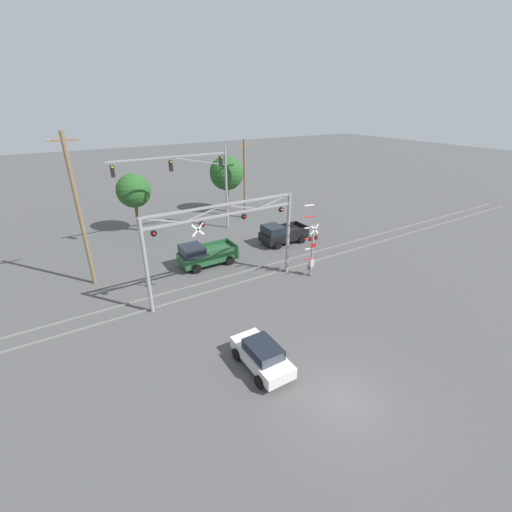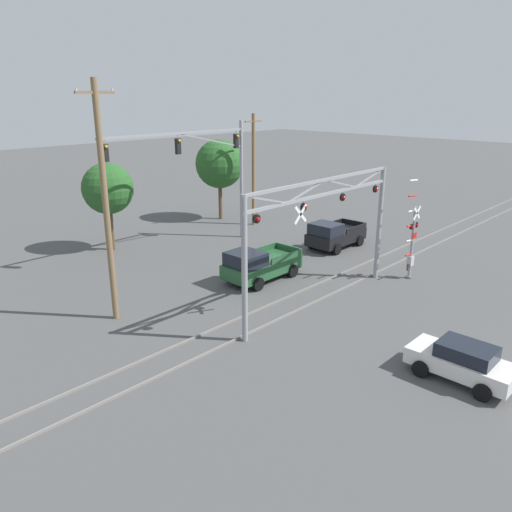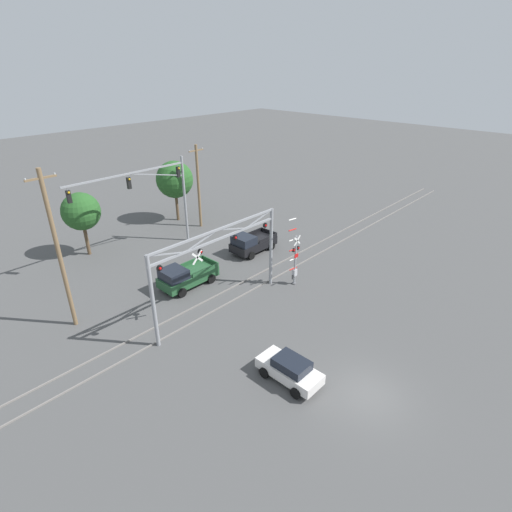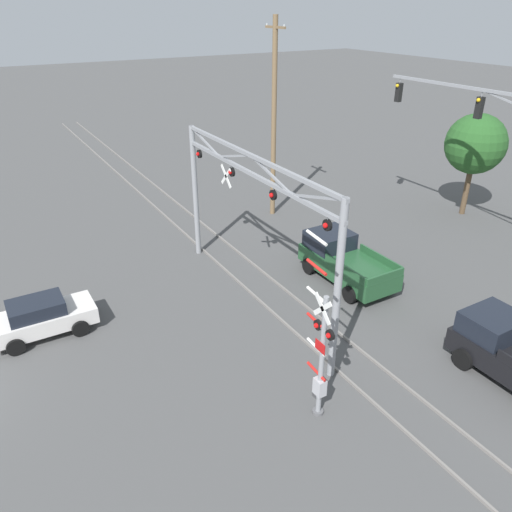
% 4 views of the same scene
% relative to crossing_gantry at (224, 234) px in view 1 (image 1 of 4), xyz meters
% --- Properties ---
extents(ground_plane, '(200.00, 200.00, 0.00)m').
position_rel_crossing_gantry_xyz_m(ground_plane, '(0.01, -11.87, -4.33)').
color(ground_plane, '#4C4C4C').
extents(rail_track_near, '(80.00, 0.08, 0.10)m').
position_rel_crossing_gantry_xyz_m(rail_track_near, '(0.01, 0.28, -4.28)').
color(rail_track_near, gray).
rests_on(rail_track_near, ground_plane).
extents(rail_track_far, '(80.00, 0.08, 0.10)m').
position_rel_crossing_gantry_xyz_m(rail_track_far, '(0.01, 1.72, -4.28)').
color(rail_track_far, gray).
rests_on(rail_track_far, ground_plane).
extents(crossing_gantry, '(11.04, 0.28, 6.41)m').
position_rel_crossing_gantry_xyz_m(crossing_gantry, '(0.00, 0.00, 0.00)').
color(crossing_gantry, gray).
rests_on(crossing_gantry, ground_plane).
extents(crossing_signal_mast, '(1.46, 0.35, 5.85)m').
position_rel_crossing_gantry_xyz_m(crossing_signal_mast, '(6.59, -1.47, -2.19)').
color(crossing_signal_mast, gray).
rests_on(crossing_signal_mast, ground_plane).
extents(traffic_signal_span, '(11.32, 0.39, 8.44)m').
position_rel_crossing_gantry_xyz_m(traffic_signal_span, '(3.46, 11.79, 1.51)').
color(traffic_signal_span, gray).
rests_on(traffic_signal_span, ground_plane).
extents(pickup_truck_lead, '(4.76, 2.35, 1.92)m').
position_rel_crossing_gantry_xyz_m(pickup_truck_lead, '(0.40, 4.61, -3.40)').
color(pickup_truck_lead, '#23512D').
rests_on(pickup_truck_lead, ground_plane).
extents(pickup_truck_following, '(4.50, 2.35, 1.92)m').
position_rel_crossing_gantry_xyz_m(pickup_truck_following, '(8.60, 5.19, -3.40)').
color(pickup_truck_following, black).
rests_on(pickup_truck_following, ground_plane).
extents(sedan_waiting, '(1.89, 3.80, 1.47)m').
position_rel_crossing_gantry_xyz_m(sedan_waiting, '(-2.04, -8.01, -3.58)').
color(sedan_waiting, silver).
rests_on(sedan_waiting, ground_plane).
extents(utility_pole_left, '(1.80, 0.28, 10.85)m').
position_rel_crossing_gantry_xyz_m(utility_pole_left, '(-7.99, 6.08, 1.24)').
color(utility_pole_left, brown).
rests_on(utility_pole_left, ground_plane).
extents(utility_pole_right, '(1.80, 0.28, 8.78)m').
position_rel_crossing_gantry_xyz_m(utility_pole_right, '(9.51, 13.76, 0.20)').
color(utility_pole_right, brown).
rests_on(utility_pole_right, ground_plane).
extents(background_tree_beyond_span, '(3.39, 3.39, 5.93)m').
position_rel_crossing_gantry_xyz_m(background_tree_beyond_span, '(-2.16, 15.94, -0.13)').
color(background_tree_beyond_span, brown).
rests_on(background_tree_beyond_span, ground_plane).
extents(background_tree_far_left_verge, '(4.01, 4.01, 6.67)m').
position_rel_crossing_gantry_xyz_m(background_tree_far_left_verge, '(8.97, 17.13, 0.32)').
color(background_tree_far_left_verge, brown).
rests_on(background_tree_far_left_verge, ground_plane).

